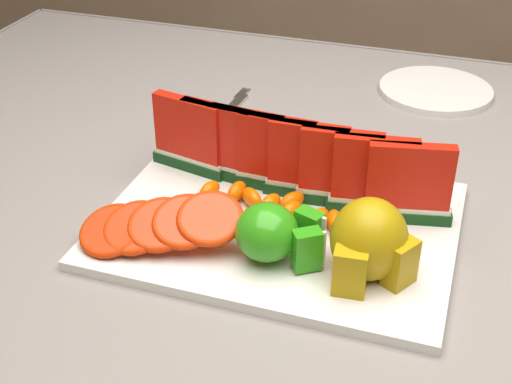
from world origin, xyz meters
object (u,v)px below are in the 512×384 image
object	(u,v)px
apple_cluster	(274,233)
pear_cluster	(370,243)
platter	(279,224)
fork	(224,115)
side_plate	(435,90)

from	to	relation	value
apple_cluster	pear_cluster	distance (m)	0.10
apple_cluster	pear_cluster	bearing A→B (deg)	4.54
platter	fork	bearing A→B (deg)	122.77
platter	fork	distance (m)	0.30
platter	pear_cluster	xyz separation A→B (m)	(0.11, -0.06, 0.04)
fork	side_plate	bearing A→B (deg)	32.63
platter	side_plate	world-z (taller)	platter
side_plate	fork	bearing A→B (deg)	-147.37
fork	pear_cluster	bearing A→B (deg)	-48.77
apple_cluster	side_plate	size ratio (longest dim) A/B	0.46
side_plate	fork	distance (m)	0.35
side_plate	fork	world-z (taller)	side_plate
side_plate	fork	size ratio (longest dim) A/B	1.13
platter	pear_cluster	bearing A→B (deg)	-28.76
pear_cluster	platter	bearing A→B (deg)	151.24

